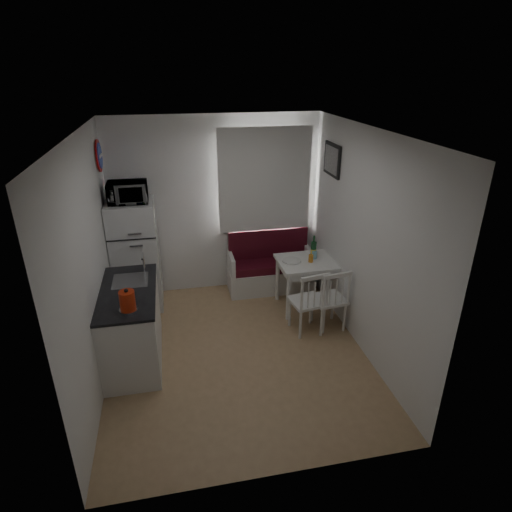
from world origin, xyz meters
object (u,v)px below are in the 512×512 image
at_px(kitchen_counter, 132,324).
at_px(fridge, 136,256).
at_px(chair_left, 310,297).
at_px(kettle, 127,301).
at_px(wine_bottle, 314,247).
at_px(dining_table, 313,265).
at_px(chair_right, 332,294).
at_px(bench, 270,270).
at_px(microwave, 127,192).

xyz_separation_m(kitchen_counter, fridge, (0.02, 1.24, 0.32)).
distance_m(chair_left, kettle, 2.23).
height_order(fridge, wine_bottle, fridge).
distance_m(dining_table, fridge, 2.46).
bearing_deg(kitchen_counter, fridge, 89.10).
height_order(dining_table, chair_left, chair_left).
bearing_deg(dining_table, fridge, 166.72).
distance_m(fridge, wine_bottle, 2.47).
distance_m(chair_right, wine_bottle, 0.83).
distance_m(chair_left, fridge, 2.46).
distance_m(kitchen_counter, chair_left, 2.17).
height_order(chair_left, chair_right, chair_left).
relative_size(bench, dining_table, 1.32).
distance_m(microwave, kettle, 1.79).
bearing_deg(kettle, kitchen_counter, 96.08).
bearing_deg(bench, chair_left, -81.00).
bearing_deg(microwave, kettle, -88.96).
bearing_deg(fridge, bench, 3.24).
bearing_deg(microwave, bench, 4.71).
height_order(kettle, wine_bottle, kettle).
height_order(kitchen_counter, chair_left, kitchen_counter).
relative_size(kitchen_counter, wine_bottle, 4.15).
bearing_deg(kitchen_counter, wine_bottle, 18.52).
height_order(kitchen_counter, dining_table, kitchen_counter).
relative_size(kitchen_counter, kettle, 5.25).
relative_size(chair_left, fridge, 0.30).
distance_m(bench, chair_right, 1.40).
bearing_deg(fridge, wine_bottle, -9.89).
relative_size(dining_table, chair_right, 2.08).
bearing_deg(microwave, fridge, 90.00).
relative_size(chair_left, wine_bottle, 1.48).
relative_size(chair_right, kettle, 1.86).
distance_m(dining_table, kettle, 2.67).
relative_size(dining_table, kettle, 3.87).
bearing_deg(wine_bottle, kettle, -151.83).
xyz_separation_m(kettle, wine_bottle, (2.40, 1.29, -0.14)).
relative_size(bench, chair_left, 2.73).
bearing_deg(dining_table, bench, 124.74).
height_order(bench, wine_bottle, wine_bottle).
distance_m(dining_table, chair_left, 0.71).
bearing_deg(kitchen_counter, microwave, 89.06).
relative_size(dining_table, fridge, 0.63).
height_order(chair_right, kettle, kettle).
bearing_deg(chair_right, fridge, 146.01).
distance_m(bench, dining_table, 0.85).
bearing_deg(microwave, wine_bottle, -8.74).
bearing_deg(dining_table, kettle, -154.33).
bearing_deg(chair_right, wine_bottle, 81.98).
xyz_separation_m(kitchen_counter, wine_bottle, (2.45, 0.82, 0.43)).
distance_m(kitchen_counter, microwave, 1.72).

